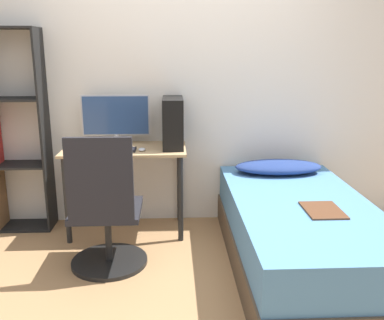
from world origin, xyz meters
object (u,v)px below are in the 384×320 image
office_chair (106,220)px  bookshelf (0,137)px  keyboard (115,150)px  monitor (116,118)px  bed (300,235)px  pc_tower (173,122)px

office_chair → bookshelf: bearing=141.6°
bookshelf → keyboard: 1.03m
bookshelf → office_chair: 1.34m
office_chair → monitor: bearing=90.3°
bookshelf → bed: bookshelf is taller
office_chair → monitor: size_ratio=1.73×
bookshelf → bed: size_ratio=0.89×
bed → pc_tower: bearing=140.9°
bookshelf → bed: (2.39, -0.83, -0.57)m
monitor → keyboard: 0.35m
office_chair → keyboard: bearing=89.1°
monitor → pc_tower: monitor is taller
office_chair → monitor: 1.02m
office_chair → bed: (1.40, -0.04, -0.12)m
office_chair → bed: size_ratio=0.52×
bookshelf → pc_tower: size_ratio=4.09×
bed → keyboard: (-1.39, 0.60, 0.51)m
bookshelf → bed: bearing=-19.2°
bookshelf → monitor: 1.00m
pc_tower → office_chair: bearing=-124.9°
bookshelf → keyboard: bookshelf is taller
monitor → keyboard: size_ratio=1.69×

